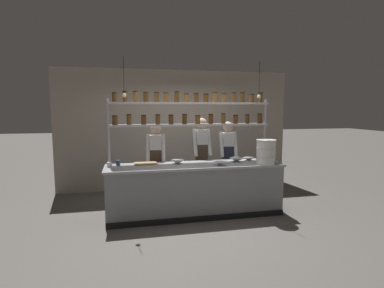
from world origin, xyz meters
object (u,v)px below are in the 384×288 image
Objects in this scene: prep_bowl_near_right at (221,163)px; serving_cup_by_board at (118,163)px; chef_left at (156,159)px; container_stack at (266,152)px; serving_cup_front at (110,165)px; spice_shelf_unit at (191,114)px; chef_right at (228,155)px; chef_center at (201,154)px; prep_bowl_center_back at (249,159)px; prep_bowl_center_front at (178,162)px; cutting_board at (146,164)px; prep_bowl_near_left at (237,160)px.

serving_cup_by_board is at bearing 167.34° from prep_bowl_near_right.
chef_left reaches higher than serving_cup_by_board.
container_stack is 5.00× the size of serving_cup_front.
chef_right is (0.88, 0.43, -0.86)m from spice_shelf_unit.
chef_center is 8.38× the size of prep_bowl_center_back.
prep_bowl_center_front is at bearing -178.42° from prep_bowl_center_back.
serving_cup_front is at bearing -138.11° from chef_left.
chef_center is (0.93, 0.09, 0.07)m from chef_left.
serving_cup_front reaches higher than prep_bowl_near_right.
container_stack is at bearing -45.30° from chef_center.
prep_bowl_center_back is (1.72, -0.47, 0.02)m from chef_left.
chef_center is 7.31× the size of prep_bowl_near_right.
chef_center is at bearing 52.52° from spice_shelf_unit.
chef_right reaches higher than serving_cup_front.
cutting_board is 0.63m from serving_cup_front.
prep_bowl_near_left is 0.28m from prep_bowl_center_back.
prep_bowl_center_front and prep_bowl_near_right have the same top height.
prep_bowl_center_back is (0.21, -0.60, 0.01)m from chef_right.
spice_shelf_unit is 34.88× the size of serving_cup_by_board.
prep_bowl_near_right is (1.05, -0.80, 0.02)m from chef_left.
prep_bowl_near_left is (0.51, -0.63, -0.04)m from chef_center.
spice_shelf_unit is 11.36× the size of prep_bowl_near_left.
prep_bowl_near_left is at bearing 142.87° from container_stack.
chef_center is at bearing -170.98° from chef_right.
spice_shelf_unit is at bearing 171.33° from prep_bowl_center_back.
chef_right is at bearing 17.77° from cutting_board.
chef_right is 18.97× the size of serving_cup_by_board.
prep_bowl_near_left is 1.13× the size of prep_bowl_near_right.
serving_cup_by_board is (-2.21, -0.54, 0.02)m from chef_right.
serving_cup_by_board is at bearing -160.79° from chef_right.
prep_bowl_near_right is 2.72× the size of serving_cup_by_board.
chef_left is 1.01m from serving_cup_front.
prep_bowl_center_back is 2.35× the size of serving_cup_front.
prep_bowl_center_front is 1.01× the size of prep_bowl_near_right.
prep_bowl_center_front is at bearing -144.85° from spice_shelf_unit.
prep_bowl_near_right is at bearing -82.43° from chef_center.
chef_right is at bearing 109.59° from prep_bowl_center_back.
prep_bowl_near_left is at bearing -1.70° from prep_bowl_center_front.
cutting_board is at bearing -156.76° from chef_right.
chef_left is 0.94m from chef_center.
spice_shelf_unit is at bearing 163.83° from prep_bowl_near_left.
chef_left reaches higher than prep_bowl_center_front.
chef_center is at bearing 97.45° from prep_bowl_near_right.
chef_center is 3.93× the size of container_stack.
chef_right is (1.50, 0.13, 0.01)m from chef_left.
chef_left is 0.99× the size of chef_right.
cutting_board is at bearing 12.34° from serving_cup_front.
container_stack is (1.87, -0.86, 0.21)m from chef_left.
spice_shelf_unit is 1.52m from container_stack.
cutting_board is 4.63× the size of serving_cup_by_board.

